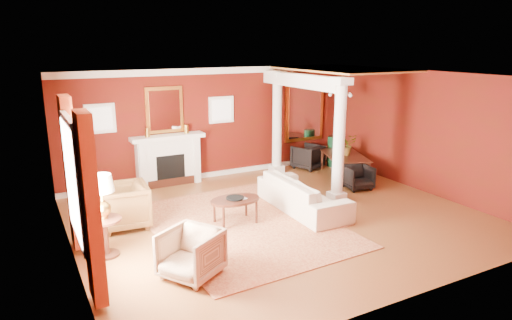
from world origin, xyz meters
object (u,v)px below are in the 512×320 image
side_table (102,202)px  dining_table (345,159)px  armchair_stripe (191,252)px  sofa (303,189)px  armchair_leopard (123,204)px  coffee_table (235,201)px

side_table → dining_table: (6.61, 1.86, -0.48)m
armchair_stripe → side_table: 1.78m
sofa → armchair_leopard: bearing=78.0°
sofa → dining_table: dining_table is taller
armchair_leopard → armchair_stripe: (0.48, -2.48, -0.06)m
sofa → side_table: (-4.17, -0.26, 0.48)m
coffee_table → armchair_leopard: bearing=157.0°
armchair_leopard → side_table: size_ratio=0.67×
side_table → dining_table: bearing=15.7°
coffee_table → dining_table: size_ratio=0.59×
coffee_table → dining_table: (4.05, 1.59, 0.01)m
armchair_stripe → side_table: (-1.02, 1.36, 0.54)m
dining_table → side_table: bearing=126.6°
coffee_table → dining_table: 4.35m
sofa → dining_table: (2.44, 1.59, 0.00)m
sofa → coffee_table: size_ratio=2.38×
armchair_stripe → coffee_table: bearing=104.6°
sofa → side_table: bearing=94.9°
armchair_stripe → armchair_leopard: bearing=158.9°
coffee_table → side_table: bearing=-174.1°
armchair_stripe → sofa: bearing=85.2°
sofa → armchair_leopard: (-3.63, 0.86, 0.00)m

